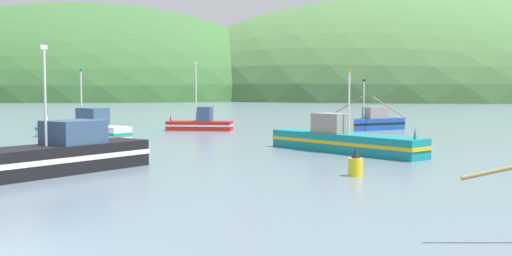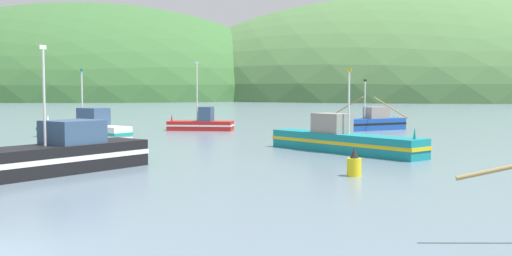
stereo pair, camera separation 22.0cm
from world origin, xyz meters
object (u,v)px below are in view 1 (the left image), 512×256
object	(u,v)px
fishing_boat_blue	(368,122)
channel_buoy	(356,165)
fishing_boat_red	(201,123)
fishing_boat_teal	(343,140)
fishing_boat_white	(83,129)
fishing_boat_black	(46,157)

from	to	relation	value
fishing_boat_blue	channel_buoy	distance (m)	31.64
fishing_boat_red	channel_buoy	xyz separation A→B (m)	(18.76, -26.55, -0.15)
fishing_boat_teal	channel_buoy	world-z (taller)	fishing_boat_teal
fishing_boat_white	fishing_boat_blue	bearing A→B (deg)	-117.87
fishing_boat_red	fishing_boat_white	bearing A→B (deg)	58.04
fishing_boat_red	fishing_boat_white	xyz separation A→B (m)	(-5.11, -12.77, 0.13)
fishing_boat_blue	fishing_boat_teal	xyz separation A→B (m)	(0.62, -21.24, 0.00)
fishing_boat_red	fishing_boat_teal	bearing A→B (deg)	125.42
fishing_boat_black	fishing_boat_white	size ratio (longest dim) A/B	1.08
fishing_boat_red	channel_buoy	world-z (taller)	fishing_boat_red
fishing_boat_black	fishing_boat_red	xyz separation A→B (m)	(-4.42, 30.40, -0.16)
fishing_boat_black	channel_buoy	xyz separation A→B (m)	(14.34, 3.84, -0.32)
fishing_boat_blue	fishing_boat_teal	distance (m)	21.25
fishing_boat_black	fishing_boat_teal	world-z (taller)	fishing_boat_black
fishing_boat_blue	fishing_boat_white	distance (m)	27.56
fishing_boat_black	fishing_boat_teal	distance (m)	18.66
fishing_boat_black	fishing_boat_white	world-z (taller)	fishing_boat_black
fishing_boat_black	fishing_boat_red	distance (m)	30.72
fishing_boat_white	fishing_boat_teal	xyz separation A→B (m)	(21.72, -3.50, -0.04)
fishing_boat_teal	channel_buoy	xyz separation A→B (m)	(2.15, -10.28, -0.24)
fishing_boat_white	channel_buoy	bearing A→B (deg)	172.06
fishing_boat_blue	fishing_boat_white	bearing A→B (deg)	-5.71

